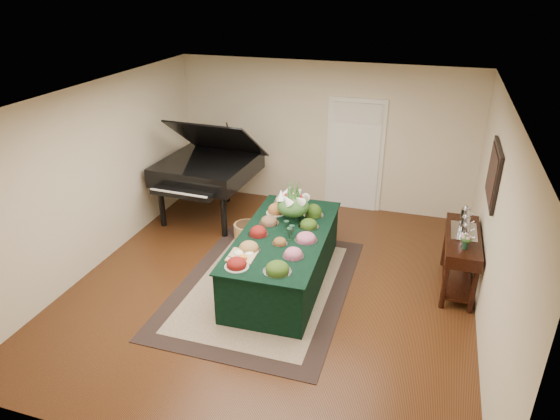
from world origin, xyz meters
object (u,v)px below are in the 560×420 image
(buffet_table, at_px, (284,257))
(grand_piano, at_px, (208,168))
(mahogany_sideboard, at_px, (462,247))
(floral_centerpiece, at_px, (293,202))

(buffet_table, xyz_separation_m, grand_piano, (-1.92, 1.67, 0.56))
(grand_piano, distance_m, mahogany_sideboard, 4.46)
(grand_piano, bearing_deg, floral_centerpiece, -32.24)
(grand_piano, height_order, mahogany_sideboard, grand_piano)
(buffet_table, relative_size, mahogany_sideboard, 1.89)
(buffet_table, height_order, grand_piano, grand_piano)
(grand_piano, bearing_deg, mahogany_sideboard, -14.21)
(floral_centerpiece, relative_size, grand_piano, 0.26)
(floral_centerpiece, height_order, grand_piano, grand_piano)
(floral_centerpiece, bearing_deg, grand_piano, 147.76)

